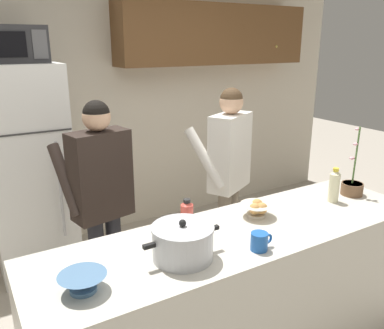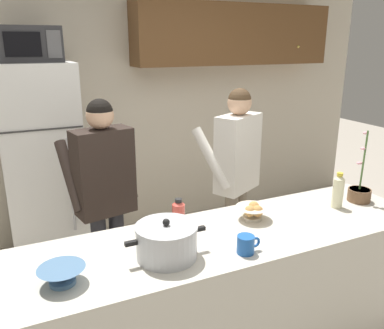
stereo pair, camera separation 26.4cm
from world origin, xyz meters
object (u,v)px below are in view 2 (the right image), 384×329
Objects in this scene: cooking_pot at (167,241)px; coffee_mug at (246,244)px; empty_bowl at (62,275)px; bottle_near_edge at (179,215)px; refrigerator at (44,167)px; person_by_sink at (236,164)px; bottle_mid_counter at (338,191)px; microwave at (30,44)px; person_near_pot at (104,184)px; potted_orchid at (359,192)px; bread_bowl at (253,211)px.

cooking_pot reaches higher than coffee_mug.
bottle_near_edge is at bearing 22.16° from empty_bowl.
coffee_mug is 0.44m from bottle_near_edge.
refrigerator is 4.25× the size of cooking_pot.
person_by_sink is 3.83× the size of cooking_pot.
refrigerator reaches higher than empty_bowl.
empty_bowl is at bearing -157.84° from bottle_near_edge.
bottle_mid_counter is (1.64, -1.82, 0.14)m from refrigerator.
microwave is 2.27× the size of empty_bowl.
cooking_pot is (0.08, -1.01, 0.02)m from person_near_pot.
bottle_near_edge is at bearing 174.63° from potted_orchid.
empty_bowl is at bearing -112.56° from person_near_pot.
bread_bowl is at bearing 10.63° from empty_bowl.
refrigerator is 2.59m from potted_orchid.
coffee_mug reaches higher than empty_bowl.
person_near_pot is at bearing 112.03° from coffee_mug.
bottle_near_edge is (0.17, 0.26, 0.01)m from cooking_pot.
microwave is 2.17m from cooking_pot.
bottle_near_edge is (-0.21, 0.39, 0.04)m from coffee_mug.
bottle_near_edge reaches higher than bread_bowl.
empty_bowl is (-0.10, -1.96, 0.07)m from refrigerator.
microwave is at bearing 111.07° from coffee_mug.
refrigerator is 8.48× the size of empty_bowl.
bottle_mid_counter is (1.06, -0.14, 0.02)m from bottle_near_edge.
microwave is 1.14× the size of cooking_pot.
person_near_pot is 1.11m from empty_bowl.
cooking_pot is at bearing -85.48° from person_near_pot.
microwave is at bearing 102.02° from cooking_pot.
coffee_mug is 0.89m from empty_bowl.
person_near_pot reaches higher than potted_orchid.
bottle_mid_counter is at bearing -75.11° from person_by_sink.
bottle_near_edge is 1.07m from bottle_mid_counter.
coffee_mug is (0.79, -2.07, 0.07)m from refrigerator.
person_near_pot is 6.72× the size of bottle_mid_counter.
bottle_mid_counter is at bearing -7.31° from bread_bowl.
person_near_pot is 3.27× the size of potted_orchid.
microwave is at bearing 109.35° from bottle_near_edge.
potted_orchid reaches higher than bottle_mid_counter.
empty_bowl is 1.74m from bottle_mid_counter.
empty_bowl is 1.12× the size of bottle_near_edge.
cooking_pot is at bearing -135.20° from person_by_sink.
potted_orchid is at bearing -44.11° from refrigerator.
person_by_sink is 3.32× the size of potted_orchid.
refrigerator reaches higher than potted_orchid.
person_near_pot is 3.78× the size of cooking_pot.
coffee_mug is at bearing -68.93° from microwave.
potted_orchid reaches higher than empty_bowl.
microwave is at bearing 87.11° from empty_bowl.
bottle_near_edge is (-0.46, 0.06, 0.04)m from bread_bowl.
bottle_near_edge is at bearing 55.89° from cooking_pot.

